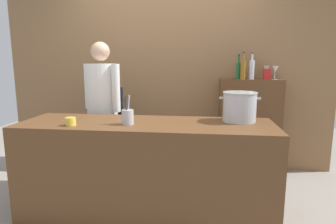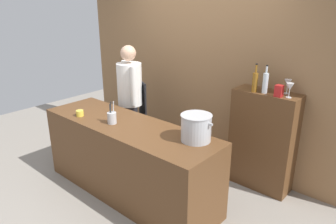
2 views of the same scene
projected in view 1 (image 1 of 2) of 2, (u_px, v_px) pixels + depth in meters
ground_plane at (147, 214)px, 2.75m from camera, size 8.00×8.00×0.00m
brick_back_panel at (166, 57)px, 3.85m from camera, size 4.40×0.10×3.00m
prep_counter at (147, 170)px, 2.67m from camera, size 2.30×0.70×0.90m
bar_cabinet at (249, 127)px, 3.67m from camera, size 0.76×0.32×1.23m
chef at (103, 104)px, 3.27m from camera, size 0.48×0.41×1.66m
stockpot_large at (240, 107)px, 2.62m from camera, size 0.37×0.31×0.27m
utensil_crock at (128, 117)px, 2.50m from camera, size 0.10×0.10×0.26m
butter_jar at (71, 121)px, 2.46m from camera, size 0.09×0.09×0.07m
wine_bottle_amber at (243, 69)px, 3.45m from camera, size 0.06×0.06×0.33m
wine_bottle_green at (238, 70)px, 3.55m from camera, size 0.06×0.06×0.30m
wine_bottle_clear at (252, 69)px, 3.47m from camera, size 0.06×0.06×0.32m
wine_glass_wide at (266, 70)px, 3.59m from camera, size 0.08×0.08×0.16m
wine_glass_tall at (275, 70)px, 3.44m from camera, size 0.08×0.08×0.16m
spice_tin_red at (267, 74)px, 3.43m from camera, size 0.08×0.08×0.13m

